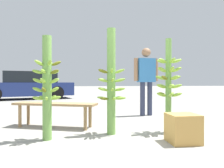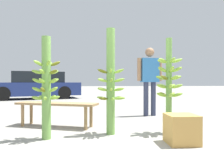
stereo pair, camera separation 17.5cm
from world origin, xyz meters
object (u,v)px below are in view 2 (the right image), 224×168
Objects in this scene: market_bench at (56,106)px; parked_car at (35,86)px; vendor_person at (150,75)px; produce_crate at (181,129)px; banana_stalk_right at (169,82)px; banana_stalk_center at (111,82)px; banana_stalk_left at (46,86)px.

market_bench is 0.34× the size of parked_car.
market_bench is 7.46m from parked_car.
vendor_person is 2.62m from produce_crate.
vendor_person is at bearing 48.71° from market_bench.
vendor_person is (0.16, 1.86, 0.17)m from banana_stalk_right.
banana_stalk_right is 0.89m from produce_crate.
banana_stalk_right is at bearing -0.34° from banana_stalk_center.
banana_stalk_left is 0.89× the size of banana_stalk_center.
banana_stalk_center is 4.26× the size of produce_crate.
banana_stalk_center is 2.18m from vendor_person.
banana_stalk_left is 0.89× the size of vendor_person.
market_bench is at bearing 160.76° from banana_stalk_right.
parked_car is (-4.21, 7.79, -0.19)m from banana_stalk_right.
banana_stalk_right is 2.12m from market_bench.
produce_crate is at bearing -171.62° from parked_car.
parked_car reaches higher than market_bench.
market_bench is 4.00× the size of produce_crate.
parked_car is (-2.26, 7.11, 0.27)m from market_bench.
banana_stalk_right is 8.86m from parked_car.
banana_stalk_left reaches higher than market_bench.
banana_stalk_left is 0.32× the size of parked_car.
vendor_person is 2.50m from market_bench.
banana_stalk_right reaches higher than banana_stalk_left.
produce_crate is (1.91, -0.40, -0.59)m from banana_stalk_left.
market_bench is (-2.11, -1.18, -0.63)m from vendor_person.
banana_stalk_left is at bearing -173.51° from banana_stalk_right.
produce_crate is at bearing -93.31° from banana_stalk_right.
banana_stalk_right is (0.97, -0.01, -0.00)m from banana_stalk_center.
banana_stalk_right is (1.95, 0.22, 0.06)m from banana_stalk_left.
banana_stalk_left reaches higher than parked_car.
banana_stalk_center reaches higher than vendor_person.
market_bench is at bearing 90.35° from banana_stalk_left.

